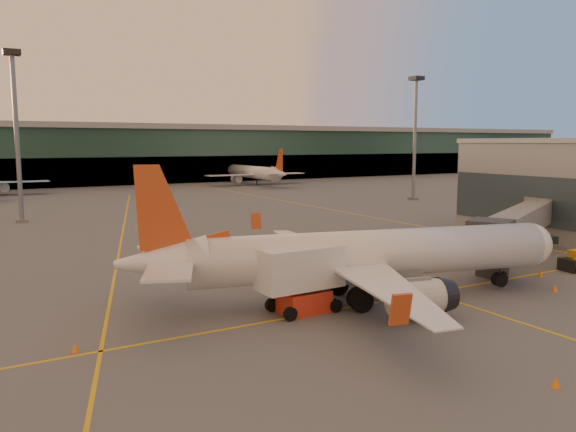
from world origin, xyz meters
TOP-DOWN VIEW (x-y plane):
  - ground at (0.00, 0.00)m, footprint 600.00×600.00m
  - taxi_markings at (-7.32, 44.49)m, footprint 100.12×173.00m
  - terminal at (0.00, 141.79)m, footprint 400.00×20.00m
  - gate_building at (41.93, 17.93)m, footprint 18.40×22.40m
  - mast_west_near at (-20.00, 66.00)m, footprint 2.40×2.40m
  - mast_east_near at (55.00, 62.00)m, footprint 2.40×2.40m
  - main_airplane at (-1.39, 6.04)m, footprint 34.65×31.56m
  - jet_bridge at (24.06, 11.02)m, footprint 26.31×15.20m
  - catering_truck at (-6.70, 5.73)m, footprint 6.23×2.95m
  - cone_nose at (17.80, 4.25)m, footprint 0.46×0.46m
  - cone_tail at (-22.02, 5.61)m, footprint 0.43×0.43m
  - cone_wing_right at (-2.12, -11.19)m, footprint 0.44×0.44m
  - cone_wing_left at (-1.57, 21.76)m, footprint 0.44×0.44m
  - cone_fwd at (14.24, 0.31)m, footprint 0.48×0.48m

SIDE VIEW (x-z plane):
  - ground at x=0.00m, z-range 0.00..0.00m
  - taxi_markings at x=-7.32m, z-range 0.00..0.01m
  - cone_tail at x=-22.02m, z-range -0.01..0.53m
  - cone_wing_left at x=-1.57m, z-range -0.01..0.55m
  - cone_wing_right at x=-2.12m, z-range -0.01..0.55m
  - cone_nose at x=17.80m, z-range -0.01..0.57m
  - cone_fwd at x=14.24m, z-range -0.01..0.60m
  - catering_truck at x=-6.70m, z-range 0.33..5.09m
  - main_airplane at x=-1.39m, z-range -1.85..8.73m
  - jet_bridge at x=24.06m, z-range 0.98..6.42m
  - gate_building at x=41.93m, z-range -0.01..12.59m
  - terminal at x=0.00m, z-range -0.04..17.56m
  - mast_west_near at x=-20.00m, z-range 2.06..27.66m
  - mast_east_near at x=55.00m, z-range 2.06..27.66m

